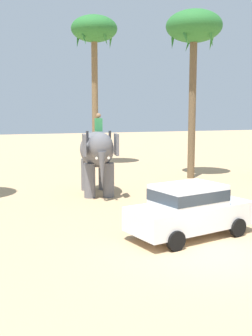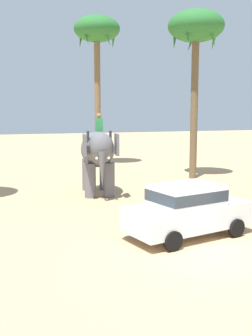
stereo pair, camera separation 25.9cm
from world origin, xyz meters
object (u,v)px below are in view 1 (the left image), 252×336
Objects in this scene: elephant_with_mahout at (97,153)px; palm_tree_near_hut at (94,35)px; car_sedan_foreground at (189,208)px; palm_tree_left_of_road at (194,32)px.

palm_tree_near_hut is (2.50, 9.83, 7.15)m from elephant_with_mahout.
car_sedan_foreground is 0.42× the size of palm_tree_near_hut.
elephant_with_mahout is at bearing 97.89° from car_sedan_foreground.
palm_tree_left_of_road is (6.51, 2.86, 6.39)m from elephant_with_mahout.
palm_tree_near_hut is (1.48, 17.24, 8.21)m from car_sedan_foreground.
palm_tree_near_hut reaches higher than car_sedan_foreground.
elephant_with_mahout reaches higher than car_sedan_foreground.
elephant_with_mahout is at bearing -104.30° from palm_tree_near_hut.
car_sedan_foreground is 1.10× the size of elephant_with_mahout.
palm_tree_left_of_road reaches higher than car_sedan_foreground.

